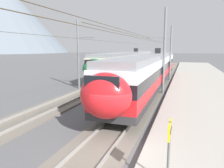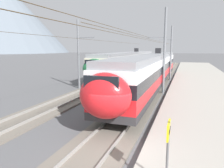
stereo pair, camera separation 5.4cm
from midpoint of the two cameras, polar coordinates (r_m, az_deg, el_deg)
name	(u,v)px [view 2 (the right image)]	position (r m, az deg, el deg)	size (l,w,h in m)	color
ground_plane	(115,152)	(9.83, 0.97, -17.84)	(400.00, 400.00, 0.00)	#565659
track_near	(97,148)	(10.07, -3.75, -16.74)	(120.00, 3.00, 0.28)	#6B6359
train_near_platform	(152,69)	(24.47, 10.73, 4.01)	(31.14, 2.86, 4.27)	#2D2D30
train_far_track	(130,61)	(38.44, 4.80, 6.10)	(32.85, 3.04, 4.27)	#2D2D30
catenary_mast_mid	(163,51)	(21.51, 13.67, 8.63)	(47.76, 1.85, 8.34)	slate
catenary_mast_east	(170,52)	(30.92, 15.36, 8.15)	(47.76, 1.85, 7.57)	slate
catenary_mast_far_side	(80,53)	(24.08, -8.59, 8.12)	(47.76, 2.10, 7.59)	slate
platform_sign	(168,139)	(6.83, 15.05, -14.06)	(0.70, 0.08, 2.03)	#59595B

